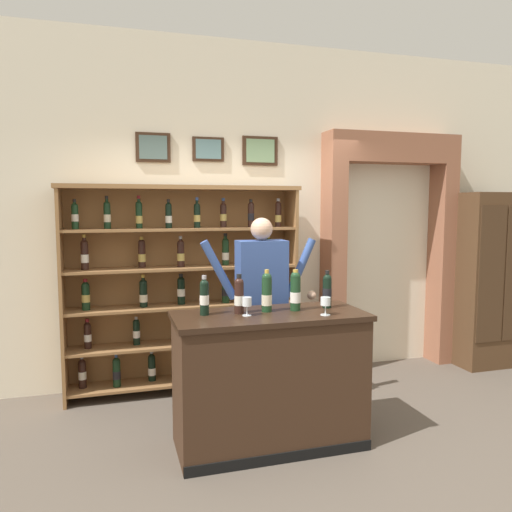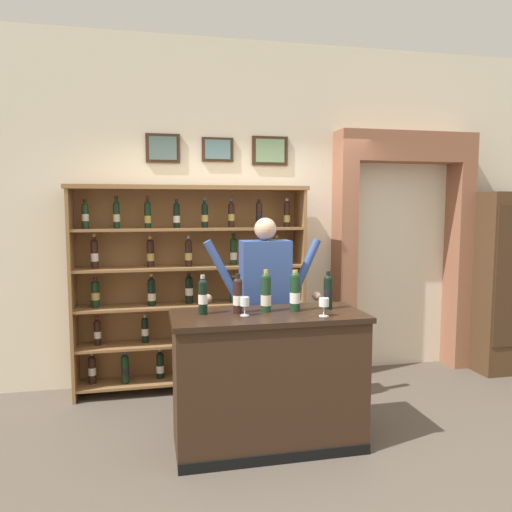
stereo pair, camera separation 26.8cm
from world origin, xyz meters
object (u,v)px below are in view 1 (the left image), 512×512
object	(u,v)px
tasting_bottle_brunello	(267,292)
tasting_bottle_chianti	(295,291)
side_cabinet	(488,279)
wine_glass_center	(325,302)
wine_glass_spare	(247,303)
tasting_bottle_rosso	(239,295)
tasting_bottle_bianco	(327,290)
tasting_counter	(270,380)
shopkeeper	(261,293)
wine_shelf	(183,283)
tasting_bottle_prosecco	(204,296)

from	to	relation	value
tasting_bottle_brunello	tasting_bottle_chianti	size ratio (longest dim) A/B	1.02
side_cabinet	tasting_bottle_brunello	size ratio (longest dim) A/B	6.13
side_cabinet	wine_glass_center	xyz separation A→B (m)	(-2.62, -1.33, 0.13)
wine_glass_spare	tasting_bottle_rosso	bearing A→B (deg)	109.62
side_cabinet	tasting_bottle_rosso	distance (m)	3.39
side_cabinet	wine_glass_center	distance (m)	2.94
tasting_bottle_bianco	tasting_bottle_chianti	bearing A→B (deg)	-175.33
tasting_bottle_bianco	wine_glass_center	size ratio (longest dim) A/B	2.21
tasting_counter	tasting_bottle_rosso	world-z (taller)	tasting_bottle_rosso
tasting_counter	wine_glass_center	xyz separation A→B (m)	(0.37, -0.18, 0.61)
shopkeeper	wine_glass_spare	size ratio (longest dim) A/B	12.43
tasting_bottle_rosso	wine_glass_spare	world-z (taller)	tasting_bottle_rosso
side_cabinet	wine_glass_center	size ratio (longest dim) A/B	14.64
tasting_bottle_rosso	tasting_bottle_brunello	bearing A→B (deg)	0.67
wine_glass_spare	wine_glass_center	bearing A→B (deg)	-14.33
wine_glass_center	wine_glass_spare	world-z (taller)	wine_glass_spare
wine_shelf	tasting_bottle_prosecco	world-z (taller)	wine_shelf
tasting_bottle_chianti	tasting_bottle_bianco	distance (m)	0.28
tasting_bottle_brunello	side_cabinet	bearing A→B (deg)	19.95
tasting_bottle_prosecco	wine_glass_spare	bearing A→B (deg)	-21.35
side_cabinet	tasting_bottle_brunello	bearing A→B (deg)	-160.05
wine_glass_center	tasting_bottle_chianti	bearing A→B (deg)	125.04
tasting_bottle_prosecco	wine_glass_center	xyz separation A→B (m)	(0.85, -0.26, -0.04)
wine_glass_center	tasting_bottle_bianco	bearing A→B (deg)	63.15
wine_shelf	side_cabinet	xyz separation A→B (m)	(3.45, -0.19, -0.08)
side_cabinet	tasting_counter	world-z (taller)	side_cabinet
wine_shelf	tasting_bottle_rosso	distance (m)	1.30
wine_shelf	wine_glass_spare	distance (m)	1.40
tasting_counter	wine_glass_center	distance (m)	0.73
tasting_bottle_rosso	wine_glass_center	bearing A→B (deg)	-21.91
shopkeeper	tasting_bottle_rosso	bearing A→B (deg)	-122.15
side_cabinet	tasting_bottle_rosso	world-z (taller)	side_cabinet
tasting_counter	tasting_bottle_chianti	world-z (taller)	tasting_bottle_chianti
wine_shelf	wine_glass_spare	size ratio (longest dim) A/B	16.53
side_cabinet	tasting_bottle_chianti	world-z (taller)	side_cabinet
side_cabinet	tasting_counter	size ratio (longest dim) A/B	1.36
side_cabinet	shopkeeper	xyz separation A→B (m)	(-2.87, -0.56, 0.08)
tasting_bottle_rosso	tasting_bottle_bianco	size ratio (longest dim) A/B	1.00
shopkeeper	wine_glass_spare	world-z (taller)	shopkeeper
side_cabinet	wine_glass_center	bearing A→B (deg)	-153.12
shopkeeper	wine_glass_center	world-z (taller)	shopkeeper
tasting_bottle_chianti	tasting_bottle_prosecco	bearing A→B (deg)	176.80
tasting_bottle_rosso	wine_glass_center	world-z (taller)	tasting_bottle_rosso
tasting_bottle_brunello	tasting_bottle_bianco	distance (m)	0.50
tasting_counter	shopkeeper	distance (m)	0.82
tasting_bottle_chianti	wine_glass_spare	size ratio (longest dim) A/B	2.28
wine_shelf	wine_glass_center	world-z (taller)	wine_shelf
tasting_bottle_chianti	tasting_bottle_bianco	bearing A→B (deg)	4.67
side_cabinet	tasting_bottle_chianti	xyz separation A→B (m)	(-2.77, -1.11, 0.19)
tasting_bottle_brunello	wine_glass_spare	world-z (taller)	tasting_bottle_brunello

